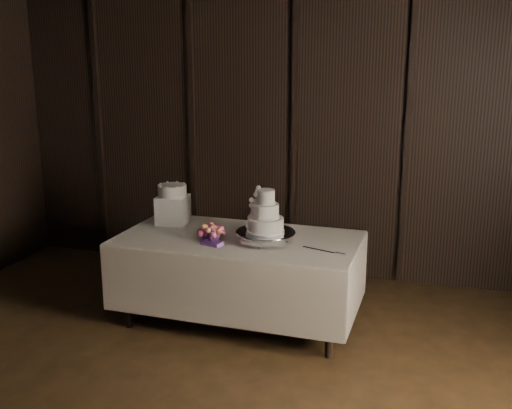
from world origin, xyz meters
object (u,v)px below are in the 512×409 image
object	(u,v)px
cake_stand	(266,237)
box_pedestal	(173,210)
small_cake	(172,190)
wedding_cake	(262,215)
bouquet	(211,233)
display_table	(239,276)

from	to	relation	value
cake_stand	box_pedestal	distance (m)	1.00
small_cake	wedding_cake	bearing A→B (deg)	-20.16
bouquet	box_pedestal	size ratio (longest dim) A/B	1.46
display_table	small_cake	xyz separation A→B (m)	(-0.69, 0.25, 0.64)
box_pedestal	bouquet	bearing A→B (deg)	-37.46
cake_stand	bouquet	xyz separation A→B (m)	(-0.44, -0.06, 0.02)
display_table	box_pedestal	world-z (taller)	box_pedestal
bouquet	small_cake	bearing A→B (deg)	142.54
display_table	small_cake	distance (m)	0.98
wedding_cake	box_pedestal	xyz separation A→B (m)	(-0.92, 0.34, -0.10)
box_pedestal	wedding_cake	bearing A→B (deg)	-20.16
wedding_cake	bouquet	bearing A→B (deg)	-159.64
cake_stand	wedding_cake	distance (m)	0.18
wedding_cake	small_cake	bearing A→B (deg)	173.69
cake_stand	display_table	bearing A→B (deg)	163.56
small_cake	box_pedestal	bearing A→B (deg)	0.00
small_cake	display_table	bearing A→B (deg)	-19.74
bouquet	display_table	bearing A→B (deg)	35.44
wedding_cake	box_pedestal	size ratio (longest dim) A/B	1.33
display_table	bouquet	bearing A→B (deg)	-142.71
bouquet	box_pedestal	distance (m)	0.64
wedding_cake	box_pedestal	distance (m)	0.99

